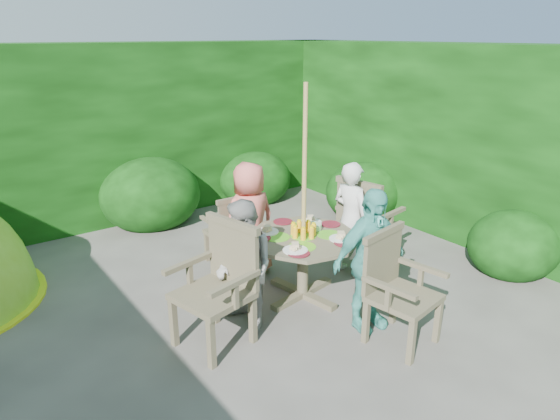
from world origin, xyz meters
TOP-DOWN VIEW (x-y plane):
  - ground at (0.00, 0.00)m, footprint 60.00×60.00m
  - hedge_enclosure at (0.00, 1.33)m, footprint 9.00×9.00m
  - patio_table at (1.01, 0.36)m, footprint 1.36×1.36m
  - parasol_pole at (1.01, 0.35)m, footprint 0.05×0.05m
  - garden_chair_right at (2.08, 0.54)m, footprint 0.65×0.71m
  - garden_chair_left at (-0.06, 0.18)m, footprint 0.69×0.74m
  - garden_chair_back at (0.81, 1.44)m, footprint 0.52×0.47m
  - garden_chair_front at (1.19, -0.72)m, footprint 0.66×0.61m
  - child_right at (1.80, 0.49)m, footprint 0.36×0.51m
  - child_left at (0.22, 0.22)m, footprint 0.51×0.63m
  - child_back at (0.88, 1.14)m, footprint 0.64×0.42m
  - child_front at (1.14, -0.43)m, footprint 0.82×0.40m

SIDE VIEW (x-z plane):
  - ground at x=0.00m, z-range 0.00..0.00m
  - garden_chair_back at x=0.81m, z-range 0.03..0.89m
  - garden_chair_front at x=1.19m, z-range 0.03..1.01m
  - garden_chair_right at x=2.08m, z-range 0.04..1.07m
  - garden_chair_left at x=-0.06m, z-range 0.04..1.10m
  - patio_table at x=1.01m, z-range 0.17..0.99m
  - child_left at x=0.22m, z-range 0.00..1.24m
  - child_right at x=1.80m, z-range 0.00..1.31m
  - child_back at x=0.88m, z-range 0.00..1.31m
  - child_front at x=1.14m, z-range 0.00..1.36m
  - parasol_pole at x=1.01m, z-range 0.00..2.20m
  - hedge_enclosure at x=0.00m, z-range 0.00..2.50m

